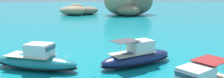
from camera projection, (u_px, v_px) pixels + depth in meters
The scene contains 4 objects.
islet_large at pixel (127, 2), 86.92m from camera, with size 20.42×17.47×10.04m.
islet_small at pixel (78, 10), 87.58m from camera, with size 15.31×11.26×4.13m.
motorboat_teal at pixel (37, 60), 25.68m from camera, with size 10.24×6.69×2.91m.
motorboat_navy at pixel (137, 57), 27.27m from camera, with size 10.11×6.66×3.06m.
Camera 1 is at (-2.17, -12.31, 8.37)m, focal length 37.38 mm.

